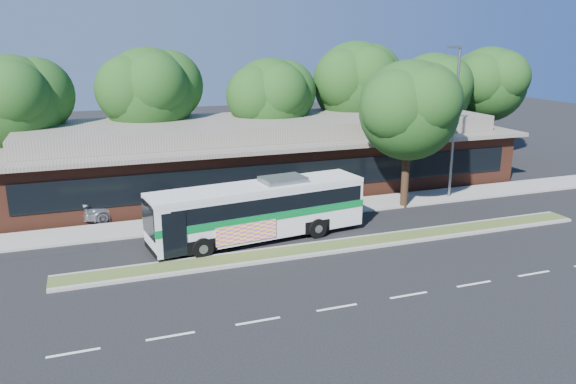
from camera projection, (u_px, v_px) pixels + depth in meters
name	position (u px, v px, depth m)	size (l,w,h in m)	color
ground	(351.00, 251.00, 25.91)	(120.00, 120.00, 0.00)	black
median_strip	(345.00, 245.00, 26.44)	(26.00, 1.10, 0.15)	#435423
sidewalk	(301.00, 211.00, 31.70)	(44.00, 2.60, 0.12)	gray
plaza_building	(265.00, 154.00, 37.14)	(33.20, 11.20, 4.45)	#4F2518
lamp_post	(454.00, 119.00, 33.21)	(0.93, 0.18, 9.07)	slate
tree_bg_a	(20.00, 101.00, 33.32)	(6.47, 5.80, 8.63)	black
tree_bg_b	(155.00, 91.00, 36.79)	(6.69, 6.00, 9.00)	black
tree_bg_c	(275.00, 97.00, 38.64)	(6.24, 5.60, 8.26)	black
tree_bg_d	(360.00, 81.00, 41.65)	(6.91, 6.20, 9.37)	black
tree_bg_e	(436.00, 89.00, 42.87)	(6.47, 5.80, 8.50)	black
tree_bg_f	(492.00, 82.00, 45.68)	(6.69, 6.00, 8.92)	black
transit_bus	(259.00, 207.00, 26.96)	(10.84, 3.72, 2.99)	silver
sedan	(120.00, 206.00, 30.73)	(1.76, 4.33, 1.26)	#A1A2A7
sidewalk_tree	(414.00, 107.00, 31.44)	(6.21, 5.57, 8.40)	black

